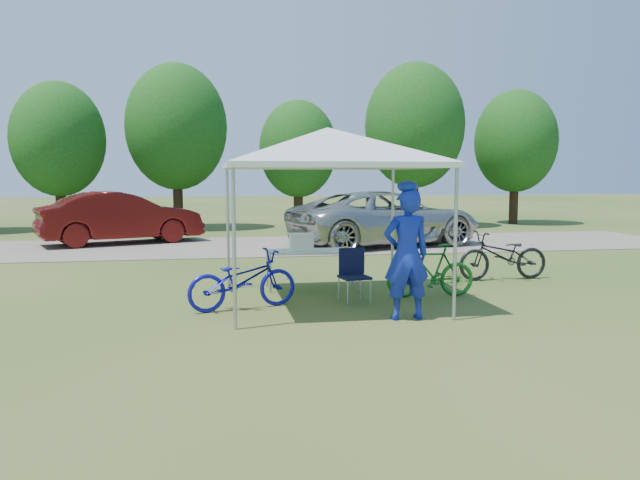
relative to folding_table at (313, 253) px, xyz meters
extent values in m
plane|color=#2D5119|center=(0.03, -1.23, -0.64)|extent=(100.00, 100.00, 0.00)
cube|color=gray|center=(0.03, 6.77, -0.63)|extent=(24.00, 5.00, 0.02)
cylinder|color=#A5A5AA|center=(-1.47, -2.73, 0.41)|extent=(0.05, 0.05, 2.10)
cylinder|color=#A5A5AA|center=(1.53, -2.73, 0.41)|extent=(0.05, 0.05, 2.10)
cylinder|color=#A5A5AA|center=(-1.47, 0.27, 0.41)|extent=(0.05, 0.05, 2.10)
cylinder|color=#A5A5AA|center=(1.53, 0.27, 0.41)|extent=(0.05, 0.05, 2.10)
cube|color=silver|center=(0.03, -1.23, 1.50)|extent=(3.15, 3.15, 0.08)
pyramid|color=silver|center=(0.03, -1.23, 2.09)|extent=(4.53, 4.53, 0.55)
cylinder|color=#382314|center=(-6.97, 12.47, 0.24)|extent=(0.36, 0.36, 1.75)
ellipsoid|color=#144711|center=(-6.97, 12.47, 2.61)|extent=(3.20, 3.20, 4.00)
cylinder|color=#382314|center=(-2.97, 13.07, 0.38)|extent=(0.36, 0.36, 2.03)
ellipsoid|color=#144711|center=(-2.97, 13.07, 3.13)|extent=(3.71, 3.71, 4.64)
cylinder|color=#382314|center=(1.53, 12.87, 0.17)|extent=(0.36, 0.36, 1.61)
ellipsoid|color=#144711|center=(1.53, 12.87, 2.35)|extent=(2.94, 2.94, 3.68)
cylinder|color=#382314|center=(6.03, 12.57, 0.41)|extent=(0.36, 0.36, 2.10)
ellipsoid|color=#144711|center=(6.03, 12.57, 3.26)|extent=(3.84, 3.84, 4.80)
cylinder|color=#382314|center=(10.53, 13.17, 0.27)|extent=(0.36, 0.36, 1.82)
ellipsoid|color=#144711|center=(10.53, 13.17, 2.74)|extent=(3.33, 3.33, 4.16)
cube|color=white|center=(0.00, 0.00, 0.02)|extent=(1.66, 0.69, 0.04)
cylinder|color=#A5A5AA|center=(-0.78, -0.30, -0.32)|extent=(0.04, 0.04, 0.65)
cylinder|color=#A5A5AA|center=(0.78, -0.30, -0.32)|extent=(0.04, 0.04, 0.65)
cylinder|color=#A5A5AA|center=(-0.78, 0.30, -0.32)|extent=(0.04, 0.04, 0.65)
cylinder|color=#A5A5AA|center=(0.78, 0.30, -0.32)|extent=(0.04, 0.04, 0.65)
cube|color=#0E1233|center=(0.45, -1.30, -0.24)|extent=(0.49, 0.49, 0.04)
cube|color=#0E1233|center=(0.45, -1.09, -0.01)|extent=(0.43, 0.11, 0.43)
cylinder|color=#A5A5AA|center=(0.26, -1.49, -0.45)|extent=(0.02, 0.02, 0.38)
cylinder|color=#A5A5AA|center=(0.64, -1.49, -0.45)|extent=(0.02, 0.02, 0.38)
cylinder|color=#A5A5AA|center=(0.26, -1.11, -0.45)|extent=(0.02, 0.02, 0.38)
cylinder|color=#A5A5AA|center=(0.64, -1.11, -0.45)|extent=(0.02, 0.02, 0.38)
cube|color=white|center=(-0.21, 0.00, 0.18)|extent=(0.40, 0.27, 0.27)
cube|color=white|center=(-0.21, 0.00, 0.33)|extent=(0.42, 0.28, 0.04)
cylinder|color=gold|center=(0.58, -0.05, 0.07)|extent=(0.08, 0.08, 0.06)
imported|color=#1426A5|center=(0.89, -2.54, 0.27)|extent=(0.68, 0.47, 1.81)
imported|color=#1412A3|center=(-1.31, -1.49, -0.20)|extent=(1.78, 1.05, 0.89)
imported|color=#15621C|center=(1.78, -1.08, -0.20)|extent=(1.48, 0.48, 0.88)
imported|color=black|center=(3.74, 0.28, -0.17)|extent=(1.82, 0.69, 0.94)
imported|color=#B1B1AC|center=(3.09, 6.22, 0.15)|extent=(5.99, 3.91, 1.53)
imported|color=#510F0D|center=(-4.36, 8.07, 0.13)|extent=(4.83, 3.15, 1.50)
camera|label=1|loc=(-1.75, -10.75, 1.36)|focal=35.00mm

